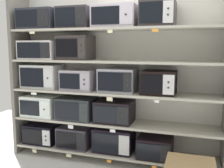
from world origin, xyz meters
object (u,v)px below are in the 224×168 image
microwave_10 (159,82)px  microwave_12 (76,48)px  microwave_2 (114,139)px  microwave_9 (118,80)px  microwave_4 (42,105)px  microwave_8 (79,80)px  microwave_11 (41,50)px  microwave_0 (43,133)px  microwave_14 (76,18)px  microwave_13 (40,20)px  microwave_1 (76,136)px  microwave_3 (155,146)px  microwave_15 (115,17)px  microwave_5 (77,108)px  microwave_7 (42,76)px  microwave_16 (158,14)px  microwave_6 (115,111)px

microwave_10 → microwave_12: microwave_12 is taller
microwave_2 → microwave_9: (0.05, 0.00, 0.83)m
microwave_4 → microwave_8: 0.74m
microwave_4 → microwave_11: (0.02, -0.00, 0.82)m
microwave_0 → microwave_14: (0.59, -0.00, 1.69)m
microwave_14 → microwave_13: bearing=180.0°
microwave_1 → microwave_3: microwave_1 is taller
microwave_4 → microwave_1: bearing=-0.0°
microwave_8 → microwave_12: 0.45m
microwave_1 → microwave_10: size_ratio=1.09×
microwave_3 → microwave_12: size_ratio=0.99×
microwave_8 → microwave_15: 0.99m
microwave_8 → microwave_9: size_ratio=0.95×
microwave_10 → microwave_14: microwave_14 is taller
microwave_1 → microwave_3: size_ratio=1.05×
microwave_4 → microwave_10: (1.73, -0.00, 0.42)m
microwave_5 → microwave_13: microwave_13 is taller
microwave_14 → microwave_15: 0.57m
microwave_8 → microwave_11: (-0.60, -0.00, 0.41)m
microwave_4 → microwave_7: microwave_7 is taller
microwave_0 → microwave_13: bearing=0.1°
microwave_8 → microwave_16: (1.08, -0.00, 0.86)m
microwave_5 → microwave_1: bearing=180.0°
microwave_1 → microwave_7: microwave_7 is taller
microwave_10 → microwave_12: (-1.16, 0.00, 0.43)m
microwave_2 → microwave_15: (0.02, 0.00, 1.66)m
microwave_1 → microwave_15: 1.78m
microwave_3 → microwave_7: bearing=-180.0°
microwave_5 → microwave_6: microwave_5 is taller
microwave_2 → microwave_14: (-0.55, -0.00, 1.66)m
microwave_6 → microwave_1: bearing=-180.0°
microwave_14 → microwave_16: 1.12m
microwave_4 → microwave_11: size_ratio=0.94×
microwave_5 → microwave_14: bearing=-0.3°
microwave_3 → microwave_4: 1.75m
microwave_2 → microwave_6: microwave_6 is taller
microwave_0 → microwave_4: microwave_4 is taller
microwave_10 → microwave_13: bearing=-180.0°
microwave_3 → microwave_10: bearing=0.1°
microwave_10 → microwave_13: size_ratio=0.78×
microwave_7 → microwave_8: bearing=0.0°
microwave_14 → microwave_7: bearing=180.0°
microwave_3 → microwave_14: microwave_14 is taller
microwave_11 → microwave_14: bearing=0.0°
microwave_3 → microwave_6: size_ratio=0.89×
microwave_0 → microwave_16: size_ratio=1.17×
microwave_0 → microwave_6: (1.15, 0.00, 0.43)m
microwave_8 → microwave_12: bearing=180.0°
microwave_2 → microwave_14: bearing=-180.0°
microwave_10 → microwave_16: size_ratio=1.01×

